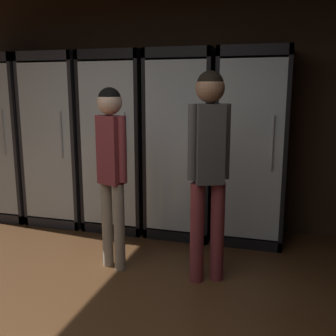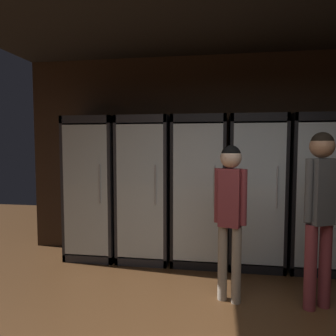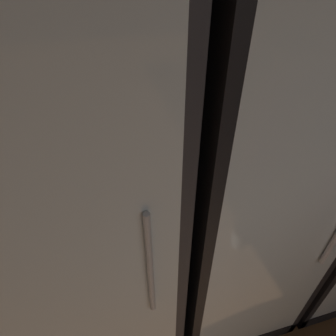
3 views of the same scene
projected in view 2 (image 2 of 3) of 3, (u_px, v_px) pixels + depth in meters
name	position (u px, v px, depth m)	size (l,w,h in m)	color
wall_back	(235.00, 157.00, 4.38)	(6.00, 0.06, 2.80)	#382619
cooler_far_left	(95.00, 189.00, 4.42)	(0.68, 0.60, 1.95)	#2B2B30
cooler_left	(146.00, 190.00, 4.31)	(0.68, 0.60, 1.95)	#2B2B30
cooler_center	(199.00, 191.00, 4.20)	(0.68, 0.60, 1.95)	black
cooler_right	(255.00, 193.00, 4.08)	(0.68, 0.60, 1.95)	black
cooler_far_right	(315.00, 194.00, 3.97)	(0.68, 0.60, 1.95)	black
shopper_near	(320.00, 201.00, 2.97)	(0.31, 0.25, 1.69)	brown
shopper_far	(230.00, 203.00, 3.10)	(0.31, 0.21, 1.57)	gray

